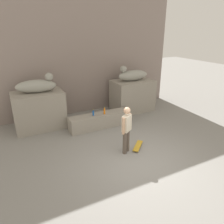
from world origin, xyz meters
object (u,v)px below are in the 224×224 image
object	(u,v)px
statue_reclining_right	(132,75)
bottle_orange	(104,111)
statue_reclining_left	(37,86)
skater	(126,128)
bottle_blue	(93,113)
skateboard	(138,146)

from	to	relation	value
statue_reclining_right	bottle_orange	distance (m)	2.72
statue_reclining_left	skater	bearing A→B (deg)	-47.50
statue_reclining_left	statue_reclining_right	xyz separation A→B (m)	(4.59, 0.01, 0.00)
skater	bottle_blue	size ratio (longest dim) A/B	6.27
statue_reclining_right	skater	world-z (taller)	statue_reclining_right
statue_reclining_right	skater	size ratio (longest dim) A/B	0.97
bottle_orange	statue_reclining_left	bearing A→B (deg)	153.45
bottle_orange	statue_reclining_right	bearing A→B (deg)	29.93
statue_reclining_right	skateboard	size ratio (longest dim) A/B	2.25
skater	bottle_orange	bearing A→B (deg)	53.13
statue_reclining_right	statue_reclining_left	bearing A→B (deg)	1.82
statue_reclining_right	skateboard	xyz separation A→B (m)	(-1.82, -3.37, -1.81)
statue_reclining_left	skater	distance (m)	4.20
skateboard	bottle_blue	world-z (taller)	bottle_blue
statue_reclining_right	bottle_blue	size ratio (longest dim) A/B	6.07
statue_reclining_right	bottle_blue	distance (m)	3.10
skater	bottle_blue	distance (m)	2.29
skater	bottle_blue	world-z (taller)	skater
statue_reclining_left	bottle_blue	bearing A→B (deg)	-21.29
statue_reclining_left	statue_reclining_right	distance (m)	4.59
skater	bottle_orange	world-z (taller)	skater
bottle_blue	statue_reclining_left	bearing A→B (deg)	149.20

